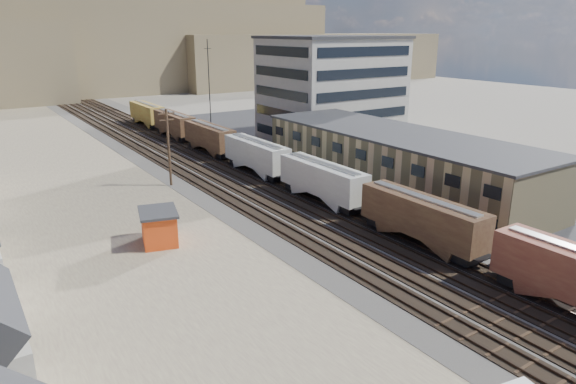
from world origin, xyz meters
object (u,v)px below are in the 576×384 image
utility_pole_north (169,146)px  parked_car_blue (320,139)px  maintenance_shed (159,227)px  freight_train (286,165)px

utility_pole_north → parked_car_blue: bearing=17.7°
parked_car_blue → maintenance_shed: bearing=171.0°
freight_train → parked_car_blue: bearing=43.6°
freight_train → parked_car_blue: 27.47m
freight_train → maintenance_shed: 22.15m
utility_pole_north → parked_car_blue: size_ratio=1.73×
utility_pole_north → maintenance_shed: (-7.99, -17.48, -3.63)m
utility_pole_north → parked_car_blue: 34.02m
utility_pole_north → parked_car_blue: (32.13, 10.23, -4.50)m
freight_train → utility_pole_north: bearing=144.8°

